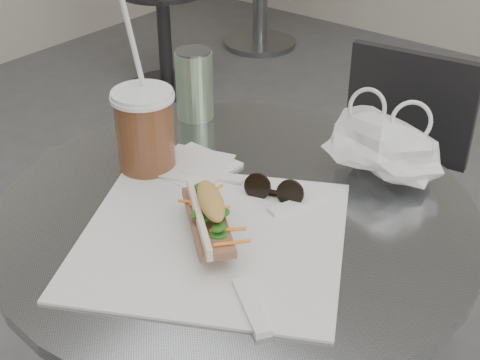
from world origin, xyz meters
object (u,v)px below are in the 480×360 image
Objects in this scene: cafe_table at (236,333)px; sunglasses at (274,191)px; drink_can at (194,84)px; bg_chair at (157,21)px; banh_mi at (209,217)px; chair_far at (376,229)px; iced_coffee at (145,129)px.

sunglasses reaches higher than cafe_table.
cafe_table is at bearing -37.13° from drink_can.
banh_mi reaches higher than bg_chair.
bg_chair is 2.18m from sunglasses.
bg_chair is 2.26m from banh_mi.
chair_far is 3.56× the size of banh_mi.
iced_coffee is 0.24m from sunglasses.
sunglasses is at bearing -39.52° from bg_chair.
drink_can is at bearing -41.98° from bg_chair.
chair_far is 0.66m from drink_can.
bg_chair is 1.87m from drink_can.
banh_mi is at bearing -113.15° from sunglasses.
drink_can is (-0.23, -0.40, 0.47)m from chair_far.
chair_far is 0.78m from iced_coffee.
cafe_table is at bearing 85.58° from chair_far.
iced_coffee reaches higher than sunglasses.
iced_coffee reaches higher than drink_can.
banh_mi is at bearing -42.55° from bg_chair.
sunglasses is (0.04, 0.05, 0.29)m from cafe_table.
iced_coffee reaches higher than banh_mi.
sunglasses is at bearing 12.71° from iced_coffee.
bg_chair is 5.52× the size of drink_can.
chair_far is 1.00× the size of bg_chair.
chair_far is (-0.03, 0.60, -0.12)m from cafe_table.
iced_coffee is at bearing -162.83° from banh_mi.
cafe_table is 2.14m from bg_chair.
iced_coffee reaches higher than bg_chair.
sunglasses is at bearing 123.45° from banh_mi.
bg_chair is at bearing 176.57° from banh_mi.
banh_mi is at bearing -22.23° from iced_coffee.
chair_far is at bearing -27.23° from bg_chair.
bg_chair is at bearing -35.00° from chair_far.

